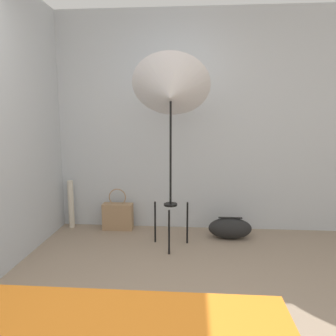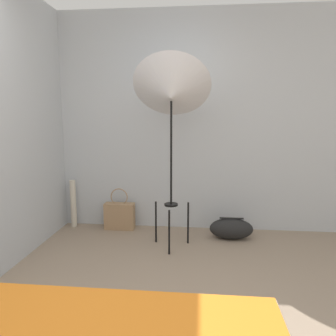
# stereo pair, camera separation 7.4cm
# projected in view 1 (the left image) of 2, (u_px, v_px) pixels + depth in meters

# --- Properties ---
(wall_back) EXTENTS (8.00, 0.05, 2.60)m
(wall_back) POSITION_uv_depth(u_px,v_px,m) (167.00, 122.00, 3.93)
(wall_back) COLOR #B7BCC1
(wall_back) RESTS_ON ground_plane
(photo_umbrella) EXTENTS (0.80, 0.69, 1.98)m
(photo_umbrella) POSITION_uv_depth(u_px,v_px,m) (171.00, 93.00, 3.25)
(photo_umbrella) COLOR black
(photo_umbrella) RESTS_ON ground_plane
(tote_bag) EXTENTS (0.36, 0.14, 0.51)m
(tote_bag) POSITION_uv_depth(u_px,v_px,m) (118.00, 216.00, 4.00)
(tote_bag) COLOR #9E7A56
(tote_bag) RESTS_ON ground_plane
(duffel_bag) EXTENTS (0.48, 0.24, 0.25)m
(duffel_bag) POSITION_uv_depth(u_px,v_px,m) (230.00, 228.00, 3.71)
(duffel_bag) COLOR black
(duffel_bag) RESTS_ON ground_plane
(paper_roll) EXTENTS (0.07, 0.07, 0.59)m
(paper_roll) POSITION_uv_depth(u_px,v_px,m) (71.00, 204.00, 4.05)
(paper_roll) COLOR beige
(paper_roll) RESTS_ON ground_plane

